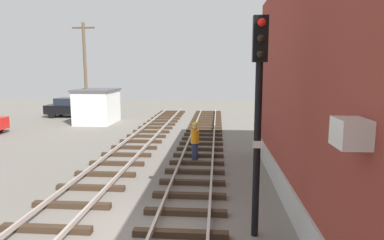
{
  "coord_description": "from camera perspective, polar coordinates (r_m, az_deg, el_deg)",
  "views": [
    {
      "loc": [
        1.94,
        -8.1,
        4.31
      ],
      "look_at": [
        0.47,
        10.9,
        1.44
      ],
      "focal_mm": 31.34,
      "sensor_mm": 36.0,
      "label": 1
    }
  ],
  "objects": [
    {
      "name": "track_near_building",
      "position": [
        9.17,
        -1.97,
        -18.61
      ],
      "size": [
        2.5,
        52.32,
        0.32
      ],
      "color": "#38281C",
      "rests_on": "ground"
    },
    {
      "name": "control_hut",
      "position": [
        28.25,
        -15.86,
        2.3
      ],
      "size": [
        3.0,
        3.8,
        2.76
      ],
      "color": "silver",
      "rests_on": "ground"
    },
    {
      "name": "utility_pole_far",
      "position": [
        28.48,
        -17.7,
        7.91
      ],
      "size": [
        1.8,
        0.24,
        7.98
      ],
      "color": "brown",
      "rests_on": "ground"
    },
    {
      "name": "track_centre",
      "position": [
        10.19,
        -23.56,
        -16.42
      ],
      "size": [
        2.5,
        52.32,
        0.32
      ],
      "color": "#38281C",
      "rests_on": "ground"
    },
    {
      "name": "parked_car_black",
      "position": [
        32.69,
        -20.06,
        2.06
      ],
      "size": [
        4.2,
        2.04,
        1.76
      ],
      "color": "black",
      "rests_on": "ground"
    },
    {
      "name": "signal_mast",
      "position": [
        8.44,
        11.24,
        2.88
      ],
      "size": [
        0.36,
        0.4,
        5.59
      ],
      "color": "black",
      "rests_on": "ground"
    },
    {
      "name": "track_worker_foreground",
      "position": [
        15.97,
        0.5,
        -3.65
      ],
      "size": [
        0.4,
        0.4,
        1.87
      ],
      "color": "#262D4C",
      "rests_on": "ground"
    },
    {
      "name": "ground_plane",
      "position": [
        9.38,
        -8.49,
        -18.89
      ],
      "size": [
        80.0,
        80.0,
        0.0
      ],
      "primitive_type": "plane",
      "color": "slate"
    }
  ]
}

